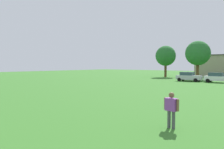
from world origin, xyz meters
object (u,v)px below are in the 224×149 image
parked_car_silver_0 (189,77)px  parked_car_white_1 (218,77)px  adult_bystander (171,107)px  tree_left (198,53)px  tree_far_left (166,56)px

parked_car_silver_0 → parked_car_white_1: bearing=1.5°
adult_bystander → parked_car_silver_0: adult_bystander is taller
adult_bystander → parked_car_white_1: bearing=111.6°
parked_car_white_1 → tree_left: size_ratio=0.54×
parked_car_silver_0 → tree_left: (-0.83, 7.61, 4.51)m
parked_car_white_1 → parked_car_silver_0: bearing=-178.5°
parked_car_white_1 → tree_left: tree_left is taller
parked_car_silver_0 → tree_left: bearing=96.2°
adult_bystander → tree_left: tree_left is taller
parked_car_white_1 → tree_left: 10.45m
tree_far_left → tree_left: tree_left is taller
adult_bystander → tree_left: 39.97m
parked_car_white_1 → adult_bystander: bearing=-80.5°
tree_far_left → tree_left: size_ratio=0.95×
parked_car_silver_0 → adult_bystander: bearing=-71.8°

